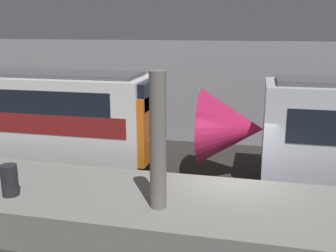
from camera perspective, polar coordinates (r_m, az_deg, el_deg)
ground_plane at (r=12.39m, az=9.14°, el=-11.78°), size 120.00×120.00×0.00m
platform at (r=10.56m, az=8.50°, el=-13.50°), size 40.00×3.59×1.01m
station_rear_barrier at (r=18.35m, az=11.06°, el=4.51°), size 50.00×0.15×4.78m
support_pillar_near at (r=9.43m, az=-1.47°, el=-2.29°), size 0.41×0.41×3.40m
trash_bin at (r=11.32m, az=-22.01°, el=-7.31°), size 0.44×0.44×0.85m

